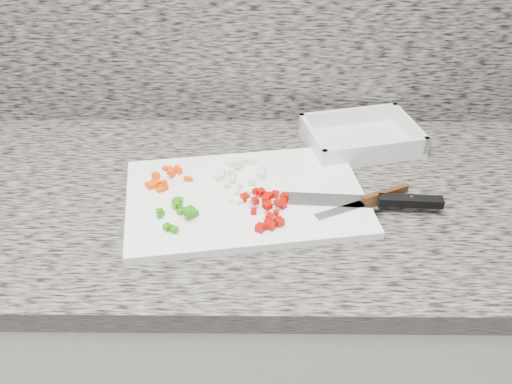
% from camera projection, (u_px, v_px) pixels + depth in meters
% --- Properties ---
extents(cabinet, '(3.92, 0.62, 0.86)m').
position_uv_depth(cabinet, '(203.00, 348.00, 1.39)').
color(cabinet, silver).
rests_on(cabinet, ground).
extents(countertop, '(3.96, 0.64, 0.04)m').
position_uv_depth(countertop, '(190.00, 200.00, 1.13)').
color(countertop, slate).
rests_on(countertop, cabinet).
extents(cutting_board, '(0.49, 0.37, 0.01)m').
position_uv_depth(cutting_board, '(246.00, 198.00, 1.09)').
color(cutting_board, white).
rests_on(cutting_board, countertop).
extents(carrot_pile, '(0.09, 0.09, 0.02)m').
position_uv_depth(carrot_pile, '(165.00, 178.00, 1.12)').
color(carrot_pile, '#F74505').
rests_on(carrot_pile, cutting_board).
extents(onion_pile, '(0.11, 0.10, 0.02)m').
position_uv_depth(onion_pile, '(240.00, 170.00, 1.14)').
color(onion_pile, white).
rests_on(onion_pile, cutting_board).
extents(green_pepper_pile, '(0.08, 0.10, 0.02)m').
position_uv_depth(green_pepper_pile, '(178.00, 213.00, 1.02)').
color(green_pepper_pile, '#237E0B').
rests_on(green_pepper_pile, cutting_board).
extents(red_pepper_pile, '(0.09, 0.13, 0.02)m').
position_uv_depth(red_pepper_pile, '(267.00, 206.00, 1.04)').
color(red_pepper_pile, '#AD0902').
rests_on(red_pepper_pile, cutting_board).
extents(garlic_pile, '(0.06, 0.06, 0.01)m').
position_uv_depth(garlic_pile, '(245.00, 198.00, 1.06)').
color(garlic_pile, '#F7EFBF').
rests_on(garlic_pile, cutting_board).
extents(chef_knife, '(0.30, 0.05, 0.02)m').
position_uv_depth(chef_knife, '(382.00, 201.00, 1.06)').
color(chef_knife, white).
rests_on(chef_knife, cutting_board).
extents(paring_knife, '(0.19, 0.10, 0.02)m').
position_uv_depth(paring_knife, '(374.00, 198.00, 1.06)').
color(paring_knife, white).
rests_on(paring_knife, cutting_board).
extents(tray, '(0.27, 0.22, 0.05)m').
position_uv_depth(tray, '(361.00, 139.00, 1.25)').
color(tray, silver).
rests_on(tray, countertop).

